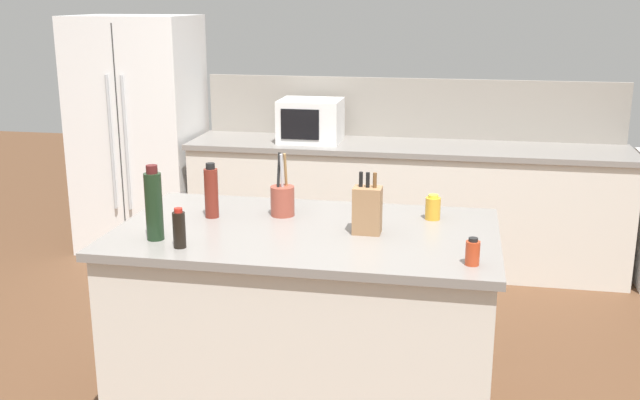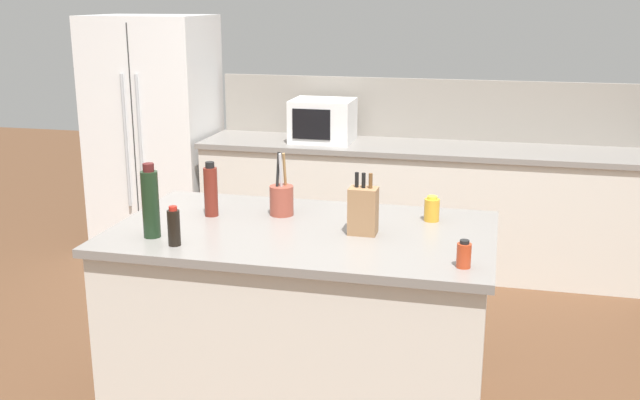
# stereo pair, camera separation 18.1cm
# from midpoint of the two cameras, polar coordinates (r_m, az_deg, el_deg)

# --- Properties ---
(back_counter_run) EXTENTS (3.28, 0.66, 0.94)m
(back_counter_run) POSITION_cam_midpoint_polar(r_m,az_deg,el_deg) (5.72, 5.54, -0.39)
(back_counter_run) COLOR beige
(back_counter_run) RESTS_ON ground_plane
(wall_backsplash) EXTENTS (3.24, 0.03, 0.46)m
(wall_backsplash) POSITION_cam_midpoint_polar(r_m,az_deg,el_deg) (5.89, 6.01, 6.98)
(wall_backsplash) COLOR gray
(wall_backsplash) RESTS_ON back_counter_run
(kitchen_island) EXTENTS (1.80, 1.05, 0.94)m
(kitchen_island) POSITION_cam_midpoint_polar(r_m,az_deg,el_deg) (3.72, -2.44, -9.15)
(kitchen_island) COLOR beige
(kitchen_island) RESTS_ON ground_plane
(refrigerator) EXTENTS (0.93, 0.75, 1.87)m
(refrigerator) POSITION_cam_midpoint_polar(r_m,az_deg,el_deg) (6.23, -14.41, 4.84)
(refrigerator) COLOR white
(refrigerator) RESTS_ON ground_plane
(microwave) EXTENTS (0.46, 0.39, 0.32)m
(microwave) POSITION_cam_midpoint_polar(r_m,az_deg,el_deg) (5.70, -1.64, 6.07)
(microwave) COLOR white
(microwave) RESTS_ON back_counter_run
(knife_block) EXTENTS (0.13, 0.10, 0.29)m
(knife_block) POSITION_cam_midpoint_polar(r_m,az_deg,el_deg) (3.46, 2.13, -0.75)
(knife_block) COLOR #936B47
(knife_block) RESTS_ON kitchen_island
(utensil_crock) EXTENTS (0.12, 0.12, 0.32)m
(utensil_crock) POSITION_cam_midpoint_polar(r_m,az_deg,el_deg) (3.76, -4.26, 0.02)
(utensil_crock) COLOR brown
(utensil_crock) RESTS_ON kitchen_island
(wine_bottle) EXTENTS (0.08, 0.08, 0.34)m
(wine_bottle) POSITION_cam_midpoint_polar(r_m,az_deg,el_deg) (3.46, -14.02, -0.37)
(wine_bottle) COLOR black
(wine_bottle) RESTS_ON kitchen_island
(soy_sauce_bottle) EXTENTS (0.06, 0.06, 0.18)m
(soy_sauce_bottle) POSITION_cam_midpoint_polar(r_m,az_deg,el_deg) (3.34, -12.21, -2.19)
(soy_sauce_bottle) COLOR black
(soy_sauce_bottle) RESTS_ON kitchen_island
(honey_jar) EXTENTS (0.08, 0.08, 0.13)m
(honey_jar) POSITION_cam_midpoint_polar(r_m,az_deg,el_deg) (3.72, 7.22, -0.60)
(honey_jar) COLOR gold
(honey_jar) RESTS_ON kitchen_island
(spice_jar_paprika) EXTENTS (0.06, 0.06, 0.12)m
(spice_jar_paprika) POSITION_cam_midpoint_polar(r_m,az_deg,el_deg) (3.11, 9.92, -3.96)
(spice_jar_paprika) COLOR #B73D1E
(spice_jar_paprika) RESTS_ON kitchen_island
(vinegar_bottle) EXTENTS (0.07, 0.07, 0.28)m
(vinegar_bottle) POSITION_cam_midpoint_polar(r_m,az_deg,el_deg) (3.76, -9.65, 0.60)
(vinegar_bottle) COLOR maroon
(vinegar_bottle) RESTS_ON kitchen_island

